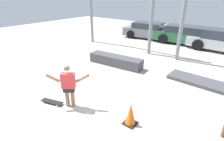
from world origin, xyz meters
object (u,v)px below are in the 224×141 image
Objects in this scene: parked_car_grey at (149,31)px; parked_car_silver at (224,41)px; manual_pad at (213,85)px; skateboarder at (69,85)px; skateboard at (52,102)px; traffic_cone at (131,114)px; grind_box at (115,61)px; parked_car_green at (185,35)px.

parked_car_grey is 5.52m from parked_car_silver.
manual_pad is 5.76m from parked_car_silver.
skateboarder is 0.42× the size of manual_pad.
manual_pad is (4.18, 4.70, 0.01)m from skateboard.
skateboard is 0.24× the size of manual_pad.
manual_pad is at bearing 13.44° from skateboarder.
traffic_cone is (2.70, 0.78, 0.28)m from skateboard.
parked_car_silver is at bearing 53.45° from skateboard.
grind_box is 4.58m from manual_pad.
skateboard is 0.29× the size of grind_box.
skateboarder reaches higher than parked_car_green.
manual_pad is (3.56, 4.40, -0.74)m from skateboarder.
parked_car_green is at bearing 49.57° from skateboarder.
parked_car_grey is at bearing 65.41° from skateboarder.
traffic_cone is at bearing -110.69° from manual_pad.
parked_car_green is (-3.04, 6.07, 0.59)m from manual_pad.
skateboard is at bearing -105.86° from parked_car_silver.
traffic_cone is (2.08, 0.48, -0.47)m from skateboarder.
skateboarder is 5.70m from manual_pad.
skateboarder is at bearing 9.47° from skateboard.
parked_car_silver reaches higher than grind_box.
grind_box is (-0.37, 4.17, 0.19)m from skateboard.
parked_car_grey reaches higher than grind_box.
parked_car_silver is at bearing 56.77° from grind_box.
parked_car_silver is (3.10, 10.11, -0.14)m from skateboarder.
parked_car_grey is at bearing 82.55° from skateboard.
skateboarder reaches higher than grind_box.
manual_pad is at bearing -81.63° from parked_car_silver.
parked_car_silver is at bearing 35.37° from skateboarder.
parked_car_silver is (2.58, -0.36, 0.01)m from parked_car_green.
skateboard is at bearing -163.77° from traffic_cone.
parked_car_silver reaches higher than skateboard.
skateboard is at bearing -131.60° from manual_pad.
parked_car_grey is 2.93m from parked_car_green.
skateboarder reaches higher than manual_pad.
skateboarder is at bearing -128.96° from manual_pad.
grind_box is at bearing 78.19° from skateboard.
grind_box is at bearing -119.44° from parked_car_silver.
parked_car_silver is (3.72, 10.42, 0.61)m from skateboard.
parked_car_grey is 10.93m from traffic_cone.
traffic_cone is at bearing -24.66° from skateboarder.
parked_car_grey is 0.97× the size of parked_car_green.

